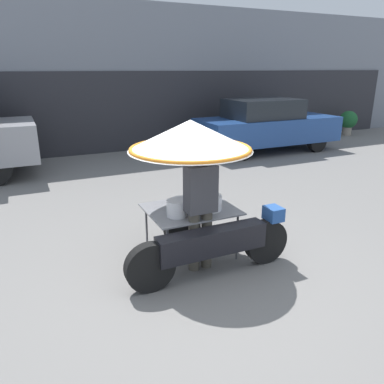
{
  "coord_description": "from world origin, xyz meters",
  "views": [
    {
      "loc": [
        -1.87,
        -3.84,
        2.49
      ],
      "look_at": [
        0.11,
        0.42,
        0.93
      ],
      "focal_mm": 35.0,
      "sensor_mm": 36.0,
      "label": 1
    }
  ],
  "objects": [
    {
      "name": "vendor_motorcycle_cart",
      "position": [
        0.12,
        0.38,
        1.38
      ],
      "size": [
        2.21,
        1.61,
        1.87
      ],
      "color": "black",
      "rests_on": "ground"
    },
    {
      "name": "shopfront_building",
      "position": [
        0.0,
        8.6,
        2.16
      ],
      "size": [
        28.0,
        2.06,
        4.35
      ],
      "color": "gray",
      "rests_on": "ground"
    },
    {
      "name": "potted_plant",
      "position": [
        9.72,
        6.79,
        0.55
      ],
      "size": [
        0.67,
        0.67,
        0.93
      ],
      "color": "gray",
      "rests_on": "ground"
    },
    {
      "name": "ground_plane",
      "position": [
        0.0,
        0.0,
        0.0
      ],
      "size": [
        36.0,
        36.0,
        0.0
      ],
      "primitive_type": "plane",
      "color": "slate"
    },
    {
      "name": "parked_car",
      "position": [
        5.08,
        5.67,
        0.81
      ],
      "size": [
        4.42,
        1.72,
        1.61
      ],
      "color": "black",
      "rests_on": "ground"
    },
    {
      "name": "vendor_person",
      "position": [
        0.06,
        0.06,
        0.89
      ],
      "size": [
        0.38,
        0.22,
        1.6
      ],
      "color": "#4C473D",
      "rests_on": "ground"
    }
  ]
}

